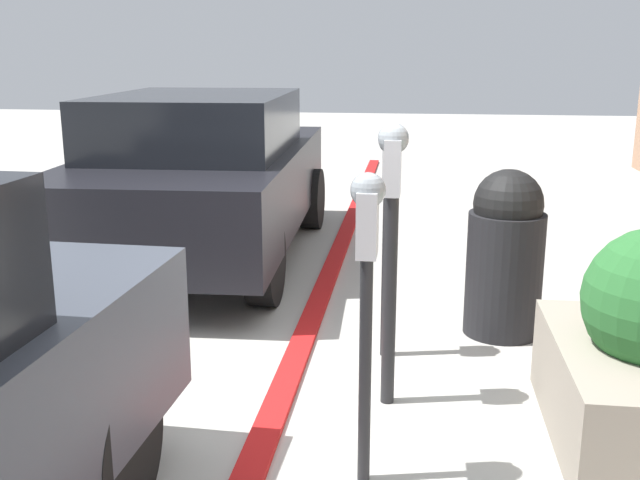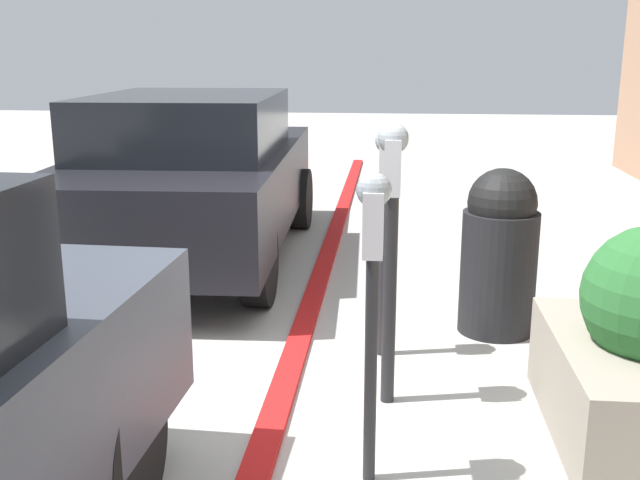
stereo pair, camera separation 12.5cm
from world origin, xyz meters
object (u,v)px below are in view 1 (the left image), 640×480
(parking_meter_second, at_px, (391,218))
(parking_meter_middle, at_px, (389,209))
(trash_bin, at_px, (505,253))
(parking_meter_nearest, at_px, (367,261))
(parked_car_middle, at_px, (204,174))

(parking_meter_second, relative_size, parking_meter_middle, 1.07)
(parking_meter_second, bearing_deg, trash_bin, -32.64)
(parking_meter_nearest, height_order, parked_car_middle, parked_car_middle)
(parking_meter_nearest, distance_m, parked_car_middle, 4.16)
(parking_meter_nearest, relative_size, parking_meter_second, 0.92)
(parking_meter_nearest, bearing_deg, parking_meter_middle, -1.46)
(parking_meter_nearest, bearing_deg, parking_meter_second, -5.39)
(parking_meter_middle, distance_m, trash_bin, 1.05)
(parking_meter_second, xyz_separation_m, trash_bin, (1.21, -0.77, -0.50))
(parking_meter_second, relative_size, trash_bin, 1.35)
(parking_meter_nearest, distance_m, parking_meter_middle, 1.53)
(parking_meter_middle, relative_size, parked_car_middle, 0.35)
(trash_bin, bearing_deg, parking_meter_middle, 122.40)
(parking_meter_middle, height_order, parked_car_middle, parked_car_middle)
(parking_meter_second, distance_m, trash_bin, 1.52)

